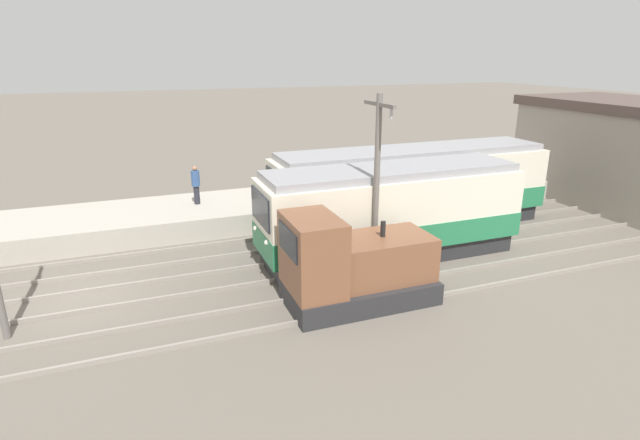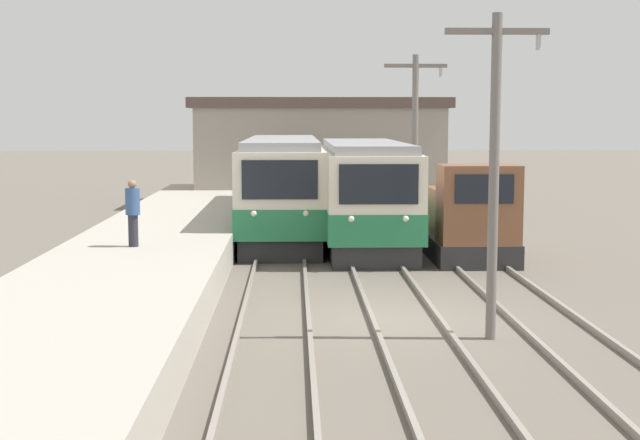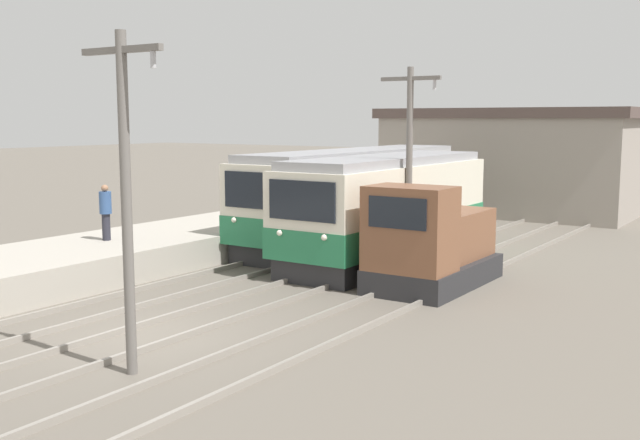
{
  "view_description": "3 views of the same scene",
  "coord_description": "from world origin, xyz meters",
  "px_view_note": "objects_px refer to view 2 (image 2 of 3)",
  "views": [
    {
      "loc": [
        16.16,
        2.05,
        7.53
      ],
      "look_at": [
        0.58,
        8.01,
        1.96
      ],
      "focal_mm": 28.0,
      "sensor_mm": 36.0,
      "label": 1
    },
    {
      "loc": [
        -2.2,
        -18.93,
        4.37
      ],
      "look_at": [
        -1.43,
        6.84,
        1.39
      ],
      "focal_mm": 50.0,
      "sensor_mm": 36.0,
      "label": 2
    },
    {
      "loc": [
        12.21,
        -11.13,
        4.77
      ],
      "look_at": [
        -0.21,
        7.51,
        1.75
      ],
      "focal_mm": 42.0,
      "sensor_mm": 36.0,
      "label": 3
    }
  ],
  "objects_px": {
    "shunting_locomotive": "(469,221)",
    "catenary_mast_mid": "(415,145)",
    "commuter_train_center": "(364,198)",
    "catenary_mast_near": "(495,163)",
    "person_on_platform": "(133,210)",
    "commuter_train_left": "(282,191)"
  },
  "relations": [
    {
      "from": "shunting_locomotive",
      "to": "catenary_mast_mid",
      "type": "xyz_separation_m",
      "value": [
        -1.49,
        1.51,
        2.28
      ]
    },
    {
      "from": "catenary_mast_mid",
      "to": "commuter_train_left",
      "type": "bearing_deg",
      "value": 137.1
    },
    {
      "from": "commuter_train_left",
      "to": "catenary_mast_near",
      "type": "relative_size",
      "value": 2.02
    },
    {
      "from": "catenary_mast_near",
      "to": "person_on_platform",
      "type": "bearing_deg",
      "value": 141.91
    },
    {
      "from": "commuter_train_left",
      "to": "commuter_train_center",
      "type": "relative_size",
      "value": 1.26
    },
    {
      "from": "commuter_train_center",
      "to": "catenary_mast_near",
      "type": "xyz_separation_m",
      "value": [
        1.51,
        -12.77,
        1.83
      ]
    },
    {
      "from": "commuter_train_center",
      "to": "catenary_mast_near",
      "type": "height_order",
      "value": "catenary_mast_near"
    },
    {
      "from": "shunting_locomotive",
      "to": "person_on_platform",
      "type": "xyz_separation_m",
      "value": [
        -9.65,
        -3.46,
        0.72
      ]
    },
    {
      "from": "commuter_train_left",
      "to": "commuter_train_center",
      "type": "bearing_deg",
      "value": -42.91
    },
    {
      "from": "commuter_train_center",
      "to": "shunting_locomotive",
      "type": "xyz_separation_m",
      "value": [
        3.0,
        -2.91,
        -0.45
      ]
    },
    {
      "from": "catenary_mast_mid",
      "to": "person_on_platform",
      "type": "xyz_separation_m",
      "value": [
        -8.16,
        -4.97,
        -1.57
      ]
    },
    {
      "from": "shunting_locomotive",
      "to": "commuter_train_left",
      "type": "bearing_deg",
      "value": 136.43
    },
    {
      "from": "catenary_mast_mid",
      "to": "person_on_platform",
      "type": "distance_m",
      "value": 9.68
    },
    {
      "from": "catenary_mast_mid",
      "to": "person_on_platform",
      "type": "bearing_deg",
      "value": -148.66
    },
    {
      "from": "person_on_platform",
      "to": "catenary_mast_mid",
      "type": "bearing_deg",
      "value": 31.34
    },
    {
      "from": "commuter_train_center",
      "to": "shunting_locomotive",
      "type": "height_order",
      "value": "commuter_train_center"
    },
    {
      "from": "shunting_locomotive",
      "to": "catenary_mast_near",
      "type": "height_order",
      "value": "catenary_mast_near"
    },
    {
      "from": "shunting_locomotive",
      "to": "catenary_mast_mid",
      "type": "relative_size",
      "value": 0.74
    },
    {
      "from": "catenary_mast_near",
      "to": "person_on_platform",
      "type": "xyz_separation_m",
      "value": [
        -8.16,
        6.4,
        -1.57
      ]
    },
    {
      "from": "commuter_train_left",
      "to": "person_on_platform",
      "type": "xyz_separation_m",
      "value": [
        -3.85,
        -8.97,
        0.24
      ]
    },
    {
      "from": "catenary_mast_mid",
      "to": "person_on_platform",
      "type": "height_order",
      "value": "catenary_mast_mid"
    },
    {
      "from": "catenary_mast_near",
      "to": "catenary_mast_mid",
      "type": "xyz_separation_m",
      "value": [
        0.0,
        11.37,
        0.0
      ]
    }
  ]
}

